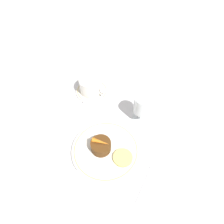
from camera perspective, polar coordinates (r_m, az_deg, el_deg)
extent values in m
plane|color=white|center=(0.76, 0.09, -9.46)|extent=(3.00, 3.00, 0.00)
cylinder|color=white|center=(0.75, -1.67, -9.99)|extent=(0.23, 0.23, 0.01)
torus|color=tan|center=(0.75, -1.68, -9.80)|extent=(0.22, 0.22, 0.00)
cylinder|color=white|center=(0.91, -5.26, 5.47)|extent=(0.13, 0.13, 0.01)
torus|color=tan|center=(0.91, -5.28, 5.64)|extent=(0.12, 0.12, 0.00)
cylinder|color=white|center=(0.88, -5.56, 7.02)|extent=(0.09, 0.09, 0.07)
cylinder|color=#9E7A4C|center=(0.88, -5.59, 7.23)|extent=(0.08, 0.08, 0.05)
torus|color=white|center=(0.86, -2.91, 5.53)|extent=(0.03, 0.01, 0.03)
cube|color=silver|center=(0.88, -4.84, 3.87)|extent=(0.04, 0.09, 0.00)
ellipsoid|color=silver|center=(0.90, -1.52, 5.35)|extent=(0.02, 0.03, 0.00)
cylinder|color=silver|center=(0.84, 7.22, -1.36)|extent=(0.06, 0.06, 0.01)
cylinder|color=silver|center=(0.82, 7.39, -0.42)|extent=(0.01, 0.01, 0.04)
cylinder|color=silver|center=(0.77, 7.82, 2.07)|extent=(0.06, 0.06, 0.07)
cylinder|color=maroon|center=(0.78, 7.70, 1.42)|extent=(0.05, 0.05, 0.04)
cube|color=silver|center=(0.72, 8.43, -18.27)|extent=(0.04, 0.12, 0.01)
cube|color=silver|center=(0.75, 10.93, -12.44)|extent=(0.03, 0.05, 0.01)
cylinder|color=#563314|center=(0.73, -2.92, -8.81)|extent=(0.07, 0.07, 0.04)
cone|color=orange|center=(0.71, -3.01, -7.80)|extent=(0.06, 0.04, 0.02)
cylinder|color=#EFE075|center=(0.73, 2.83, -11.83)|extent=(0.06, 0.06, 0.01)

